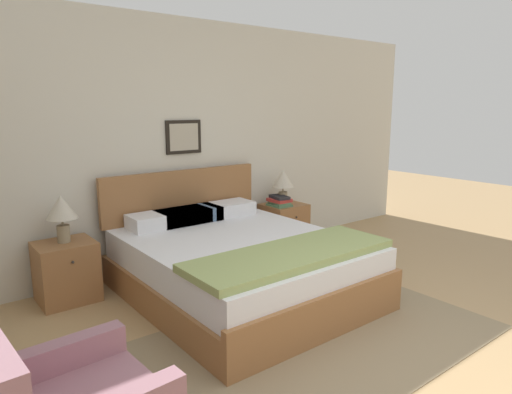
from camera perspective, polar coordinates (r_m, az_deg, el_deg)
The scene contains 11 objects.
wall_back at distance 4.94m, azimuth -9.93°, elevation 6.44°, with size 7.37×0.09×2.60m.
area_rug_main at distance 3.58m, azimuth 7.28°, elevation -17.25°, with size 2.77×1.64×0.01m.
bed at distance 4.20m, azimuth -2.20°, elevation -8.25°, with size 1.79×2.15×1.04m.
nightstand_near_window at distance 4.42m, azimuth -22.61°, elevation -8.60°, with size 0.49×0.45×0.54m.
nightstand_by_door at distance 5.60m, azimuth 3.47°, elevation -3.58°, with size 0.49×0.45×0.54m.
table_lamp_near_window at distance 4.28m, azimuth -23.14°, elevation -1.49°, with size 0.26×0.26×0.42m.
table_lamp_by_door at distance 5.49m, azimuth 3.40°, elevation 2.07°, with size 0.26×0.26×0.42m.
book_thick_bottom at distance 5.43m, azimuth 2.94°, elevation -1.00°, with size 0.22×0.26×0.03m.
book_hardcover_middle at distance 5.42m, azimuth 2.94°, elevation -0.72°, with size 0.21×0.26×0.03m.
book_novel_upper at distance 5.42m, azimuth 2.95°, elevation -0.38°, with size 0.21×0.25×0.04m.
book_slim_near_top at distance 5.41m, azimuth 2.95°, elevation -0.01°, with size 0.19×0.27×0.03m.
Camera 1 is at (-2.31, -1.05, 1.71)m, focal length 32.00 mm.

